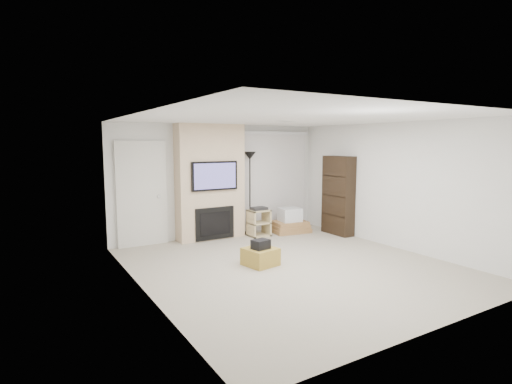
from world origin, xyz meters
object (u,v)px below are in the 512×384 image
box_stack (290,223)px  bookshelf (338,195)px  ottoman (260,257)px  floor_lamp (250,169)px  av_stand (259,221)px

box_stack → bookshelf: bookshelf is taller
box_stack → bookshelf: bearing=-41.4°
ottoman → floor_lamp: 2.78m
ottoman → box_stack: bearing=43.2°
box_stack → av_stand: bearing=177.4°
ottoman → bookshelf: bookshelf is taller
av_stand → box_stack: size_ratio=0.71×
floor_lamp → bookshelf: size_ratio=1.05×
ottoman → av_stand: size_ratio=0.76×
floor_lamp → box_stack: 1.59m
box_stack → bookshelf: (0.83, -0.73, 0.68)m
ottoman → av_stand: (1.12, 1.88, 0.20)m
ottoman → av_stand: bearing=59.2°
floor_lamp → box_stack: floor_lamp is taller
ottoman → box_stack: (1.96, 1.84, 0.07)m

